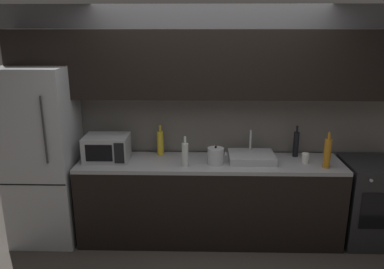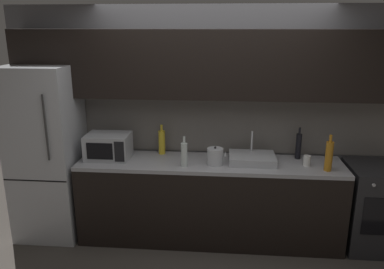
{
  "view_description": "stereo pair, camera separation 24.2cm",
  "coord_description": "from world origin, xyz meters",
  "px_view_note": "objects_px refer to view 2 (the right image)",
  "views": [
    {
      "loc": [
        -0.1,
        -2.88,
        2.29
      ],
      "look_at": [
        -0.19,
        0.9,
        1.19
      ],
      "focal_mm": 35.54,
      "sensor_mm": 36.0,
      "label": 1
    },
    {
      "loc": [
        0.14,
        -2.87,
        2.29
      ],
      "look_at": [
        -0.19,
        0.9,
        1.19
      ],
      "focal_mm": 35.54,
      "sensor_mm": 36.0,
      "label": 2
    }
  ],
  "objects_px": {
    "oven_range": "(374,207)",
    "wine_bottle_clear": "(184,154)",
    "wine_bottle_yellow": "(162,142)",
    "wine_bottle_dark": "(298,146)",
    "mug_white": "(307,161)",
    "refrigerator": "(48,153)",
    "wine_bottle_amber": "(329,156)",
    "microwave": "(108,146)",
    "kettle": "(215,156)"
  },
  "relations": [
    {
      "from": "oven_range",
      "to": "microwave",
      "type": "bearing_deg",
      "value": 179.6
    },
    {
      "from": "wine_bottle_amber",
      "to": "oven_range",
      "type": "bearing_deg",
      "value": 14.85
    },
    {
      "from": "microwave",
      "to": "wine_bottle_clear",
      "type": "relative_size",
      "value": 1.46
    },
    {
      "from": "wine_bottle_amber",
      "to": "wine_bottle_clear",
      "type": "relative_size",
      "value": 1.17
    },
    {
      "from": "oven_range",
      "to": "wine_bottle_clear",
      "type": "relative_size",
      "value": 2.86
    },
    {
      "from": "microwave",
      "to": "mug_white",
      "type": "height_order",
      "value": "microwave"
    },
    {
      "from": "refrigerator",
      "to": "oven_range",
      "type": "distance_m",
      "value": 3.54
    },
    {
      "from": "refrigerator",
      "to": "mug_white",
      "type": "relative_size",
      "value": 17.47
    },
    {
      "from": "microwave",
      "to": "wine_bottle_clear",
      "type": "height_order",
      "value": "wine_bottle_clear"
    },
    {
      "from": "oven_range",
      "to": "wine_bottle_dark",
      "type": "distance_m",
      "value": 1.01
    },
    {
      "from": "microwave",
      "to": "wine_bottle_amber",
      "type": "height_order",
      "value": "wine_bottle_amber"
    },
    {
      "from": "refrigerator",
      "to": "wine_bottle_amber",
      "type": "height_order",
      "value": "refrigerator"
    },
    {
      "from": "microwave",
      "to": "wine_bottle_yellow",
      "type": "relative_size",
      "value": 1.37
    },
    {
      "from": "refrigerator",
      "to": "oven_range",
      "type": "xyz_separation_m",
      "value": [
        3.51,
        -0.0,
        -0.5
      ]
    },
    {
      "from": "wine_bottle_amber",
      "to": "wine_bottle_dark",
      "type": "distance_m",
      "value": 0.41
    },
    {
      "from": "wine_bottle_amber",
      "to": "wine_bottle_yellow",
      "type": "bearing_deg",
      "value": 167.95
    },
    {
      "from": "kettle",
      "to": "wine_bottle_dark",
      "type": "xyz_separation_m",
      "value": [
        0.88,
        0.26,
        0.06
      ]
    },
    {
      "from": "wine_bottle_dark",
      "to": "mug_white",
      "type": "relative_size",
      "value": 3.18
    },
    {
      "from": "oven_range",
      "to": "refrigerator",
      "type": "bearing_deg",
      "value": 179.98
    },
    {
      "from": "oven_range",
      "to": "microwave",
      "type": "relative_size",
      "value": 1.96
    },
    {
      "from": "microwave",
      "to": "wine_bottle_dark",
      "type": "height_order",
      "value": "wine_bottle_dark"
    },
    {
      "from": "wine_bottle_yellow",
      "to": "mug_white",
      "type": "relative_size",
      "value": 3.08
    },
    {
      "from": "refrigerator",
      "to": "wine_bottle_amber",
      "type": "xyz_separation_m",
      "value": [
        2.95,
        -0.15,
        0.11
      ]
    },
    {
      "from": "wine_bottle_dark",
      "to": "kettle",
      "type": "bearing_deg",
      "value": -163.63
    },
    {
      "from": "microwave",
      "to": "wine_bottle_dark",
      "type": "bearing_deg",
      "value": 4.7
    },
    {
      "from": "wine_bottle_yellow",
      "to": "wine_bottle_amber",
      "type": "bearing_deg",
      "value": -12.05
    },
    {
      "from": "wine_bottle_dark",
      "to": "wine_bottle_clear",
      "type": "bearing_deg",
      "value": -164.41
    },
    {
      "from": "wine_bottle_clear",
      "to": "wine_bottle_amber",
      "type": "bearing_deg",
      "value": -0.06
    },
    {
      "from": "wine_bottle_dark",
      "to": "wine_bottle_amber",
      "type": "bearing_deg",
      "value": -55.25
    },
    {
      "from": "refrigerator",
      "to": "mug_white",
      "type": "distance_m",
      "value": 2.77
    },
    {
      "from": "oven_range",
      "to": "wine_bottle_dark",
      "type": "bearing_deg",
      "value": 166.75
    },
    {
      "from": "oven_range",
      "to": "wine_bottle_yellow",
      "type": "bearing_deg",
      "value": 174.53
    },
    {
      "from": "microwave",
      "to": "wine_bottle_yellow",
      "type": "bearing_deg",
      "value": 19.94
    },
    {
      "from": "kettle",
      "to": "wine_bottle_dark",
      "type": "bearing_deg",
      "value": 16.37
    },
    {
      "from": "mug_white",
      "to": "refrigerator",
      "type": "bearing_deg",
      "value": 179.44
    },
    {
      "from": "wine_bottle_yellow",
      "to": "mug_white",
      "type": "height_order",
      "value": "wine_bottle_yellow"
    },
    {
      "from": "wine_bottle_yellow",
      "to": "mug_white",
      "type": "xyz_separation_m",
      "value": [
        1.54,
        -0.24,
        -0.08
      ]
    },
    {
      "from": "wine_bottle_yellow",
      "to": "mug_white",
      "type": "bearing_deg",
      "value": -9.02
    },
    {
      "from": "oven_range",
      "to": "kettle",
      "type": "xyz_separation_m",
      "value": [
        -1.68,
        -0.07,
        0.54
      ]
    },
    {
      "from": "wine_bottle_dark",
      "to": "wine_bottle_clear",
      "type": "relative_size",
      "value": 1.1
    },
    {
      "from": "oven_range",
      "to": "wine_bottle_yellow",
      "type": "distance_m",
      "value": 2.36
    },
    {
      "from": "wine_bottle_dark",
      "to": "mug_white",
      "type": "xyz_separation_m",
      "value": [
        0.05,
        -0.21,
        -0.09
      ]
    },
    {
      "from": "refrigerator",
      "to": "wine_bottle_yellow",
      "type": "bearing_deg",
      "value": 10.03
    },
    {
      "from": "wine_bottle_clear",
      "to": "wine_bottle_yellow",
      "type": "bearing_deg",
      "value": 128.31
    },
    {
      "from": "kettle",
      "to": "wine_bottle_clear",
      "type": "xyz_separation_m",
      "value": [
        -0.31,
        -0.07,
        0.04
      ]
    },
    {
      "from": "refrigerator",
      "to": "microwave",
      "type": "xyz_separation_m",
      "value": [
        0.68,
        0.02,
        0.09
      ]
    },
    {
      "from": "microwave",
      "to": "mug_white",
      "type": "relative_size",
      "value": 4.24
    },
    {
      "from": "microwave",
      "to": "wine_bottle_dark",
      "type": "distance_m",
      "value": 2.04
    },
    {
      "from": "oven_range",
      "to": "kettle",
      "type": "bearing_deg",
      "value": -177.52
    },
    {
      "from": "wine_bottle_yellow",
      "to": "wine_bottle_clear",
      "type": "height_order",
      "value": "wine_bottle_yellow"
    }
  ]
}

